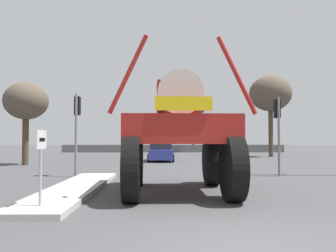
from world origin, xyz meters
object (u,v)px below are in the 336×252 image
(traffic_signal_far_left, at_px, (217,125))
(oversize_sprayer, at_px, (178,132))
(bare_tree_left, at_px, (26,102))
(bare_tree_right, at_px, (270,94))
(sedan_ahead, at_px, (161,151))
(traffic_signal_near_right, at_px, (278,118))
(bare_tree_far_center, at_px, (193,105))
(lane_arrow_sign, at_px, (41,153))
(traffic_signal_near_left, at_px, (77,116))

(traffic_signal_far_left, bearing_deg, oversize_sprayer, -101.67)
(bare_tree_left, distance_m, bare_tree_right, 20.93)
(sedan_ahead, relative_size, traffic_signal_near_right, 1.16)
(traffic_signal_far_left, relative_size, bare_tree_left, 0.77)
(bare_tree_left, distance_m, bare_tree_far_center, 23.70)
(sedan_ahead, distance_m, bare_tree_far_center, 17.67)
(lane_arrow_sign, height_order, traffic_signal_near_left, traffic_signal_near_left)
(oversize_sprayer, xyz_separation_m, bare_tree_right, (9.37, 20.80, 3.86))
(lane_arrow_sign, height_order, bare_tree_right, bare_tree_right)
(lane_arrow_sign, xyz_separation_m, traffic_signal_far_left, (8.01, 25.64, 1.62))
(oversize_sprayer, xyz_separation_m, bare_tree_left, (-9.21, 11.31, 2.12))
(traffic_signal_near_left, bearing_deg, bare_tree_left, 126.68)
(oversize_sprayer, distance_m, traffic_signal_near_left, 6.50)
(traffic_signal_near_right, height_order, traffic_signal_far_left, traffic_signal_far_left)
(lane_arrow_sign, xyz_separation_m, bare_tree_far_center, (6.46, 34.24, 4.34))
(traffic_signal_near_left, bearing_deg, bare_tree_right, 49.47)
(traffic_signal_near_right, distance_m, traffic_signal_far_left, 18.09)
(traffic_signal_near_right, bearing_deg, sedan_ahead, 117.85)
(traffic_signal_near_left, bearing_deg, oversize_sprayer, -47.72)
(traffic_signal_far_left, bearing_deg, bare_tree_far_center, 100.26)
(sedan_ahead, xyz_separation_m, bare_tree_right, (10.01, 5.86, 5.03))
(traffic_signal_near_right, bearing_deg, traffic_signal_far_left, 90.01)
(lane_arrow_sign, distance_m, bare_tree_right, 27.13)
(lane_arrow_sign, distance_m, bare_tree_left, 15.52)
(traffic_signal_far_left, distance_m, bare_tree_left, 18.12)
(oversize_sprayer, relative_size, bare_tree_left, 1.00)
(bare_tree_left, bearing_deg, traffic_signal_far_left, 39.66)
(traffic_signal_near_left, xyz_separation_m, bare_tree_left, (-4.87, 6.54, 1.32))
(bare_tree_left, height_order, bare_tree_right, bare_tree_right)
(traffic_signal_near_right, xyz_separation_m, bare_tree_left, (-13.93, 6.54, 1.41))
(traffic_signal_far_left, bearing_deg, traffic_signal_near_right, -89.99)
(oversize_sprayer, xyz_separation_m, bare_tree_far_center, (3.16, 31.45, 3.80))
(traffic_signal_near_left, xyz_separation_m, traffic_signal_far_left, (9.06, 18.09, 0.28))
(traffic_signal_near_right, distance_m, bare_tree_left, 15.45)
(lane_arrow_sign, xyz_separation_m, traffic_signal_near_right, (8.01, 7.56, 1.25))
(lane_arrow_sign, relative_size, traffic_signal_far_left, 0.43)
(bare_tree_left, bearing_deg, lane_arrow_sign, -67.23)
(oversize_sprayer, bearing_deg, bare_tree_right, -26.26)
(lane_arrow_sign, relative_size, sedan_ahead, 0.42)
(traffic_signal_near_left, distance_m, bare_tree_right, 21.31)
(bare_tree_right, height_order, bare_tree_far_center, bare_tree_right)
(bare_tree_left, bearing_deg, oversize_sprayer, -50.84)
(oversize_sprayer, height_order, bare_tree_right, bare_tree_right)
(lane_arrow_sign, height_order, sedan_ahead, lane_arrow_sign)
(bare_tree_far_center, bearing_deg, lane_arrow_sign, -100.68)
(oversize_sprayer, height_order, bare_tree_left, bare_tree_left)
(traffic_signal_near_right, bearing_deg, bare_tree_right, 73.84)
(oversize_sprayer, bearing_deg, traffic_signal_far_left, -13.68)
(lane_arrow_sign, bearing_deg, traffic_signal_near_left, 97.88)
(traffic_signal_far_left, height_order, bare_tree_right, bare_tree_right)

